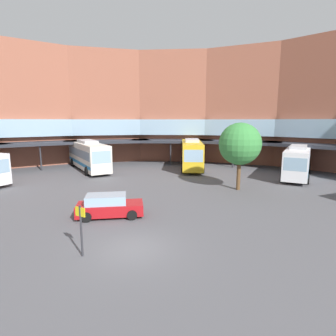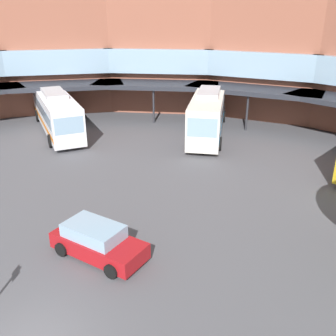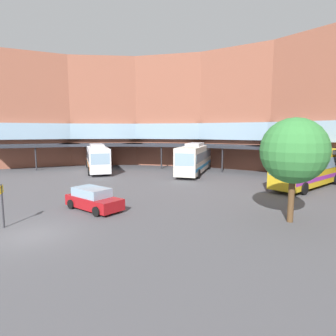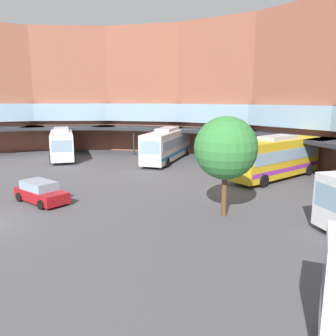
# 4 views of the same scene
# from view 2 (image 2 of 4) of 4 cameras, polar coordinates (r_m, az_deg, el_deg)

# --- Properties ---
(bus_1) EXTENTS (8.92, 11.27, 3.93)m
(bus_1) POSITION_cam_2_polar(r_m,az_deg,el_deg) (33.67, 6.05, 8.33)
(bus_1) COLOR silver
(bus_1) RESTS_ON ground
(bus_2) EXTENTS (12.40, 6.72, 3.68)m
(bus_2) POSITION_cam_2_polar(r_m,az_deg,el_deg) (35.68, -16.43, 8.15)
(bus_2) COLOR white
(bus_2) RESTS_ON ground
(parked_car) EXTENTS (4.69, 2.75, 1.53)m
(parked_car) POSITION_cam_2_polar(r_m,az_deg,el_deg) (17.61, -10.53, -10.76)
(parked_car) COLOR #A51419
(parked_car) RESTS_ON ground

